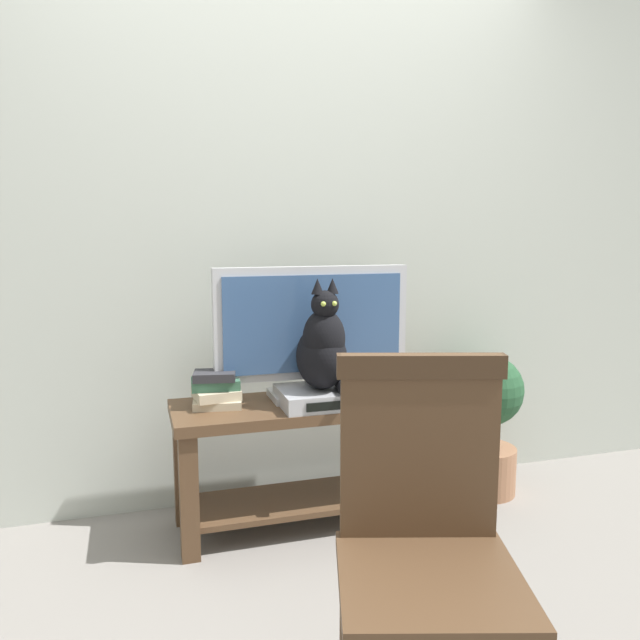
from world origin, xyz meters
The scene contains 9 objects.
ground_plane centered at (0.00, 0.00, 0.00)m, with size 12.00×12.00×0.00m, color gray.
back_wall centered at (0.00, 0.86, 1.40)m, with size 7.00×0.12×2.80m, color #B7BCB2.
tv_stand centered at (0.06, 0.47, 0.36)m, with size 1.20×0.41×0.54m.
tv centered at (0.06, 0.53, 0.83)m, with size 0.83×0.20×0.56m.
media_box centered at (0.06, 0.41, 0.57)m, with size 0.35×0.29×0.07m.
cat centered at (0.06, 0.40, 0.78)m, with size 0.20×0.34×0.46m.
wooden_chair centered at (0.00, -0.67, 0.54)m, with size 0.53×0.53×0.94m.
book_stack centered at (-0.35, 0.51, 0.61)m, with size 0.21×0.20×0.15m.
potted_plant centered at (0.92, 0.54, 0.37)m, with size 0.34×0.34×0.67m.
Camera 1 is at (-0.66, -1.97, 1.25)m, focal length 35.02 mm.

